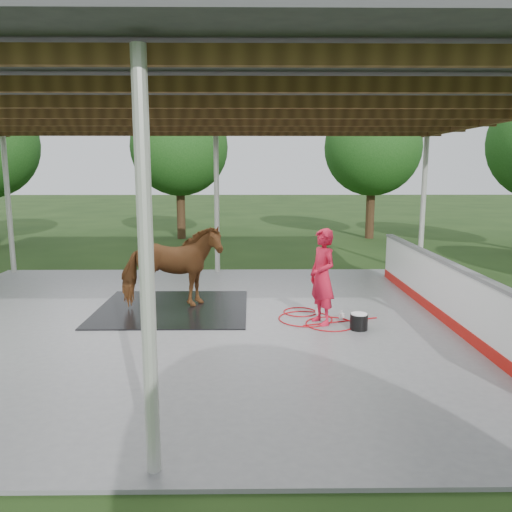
{
  "coord_description": "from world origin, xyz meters",
  "views": [
    {
      "loc": [
        0.92,
        -9.05,
        2.87
      ],
      "look_at": [
        1.03,
        0.68,
        1.19
      ],
      "focal_mm": 35.0,
      "sensor_mm": 36.0,
      "label": 1
    }
  ],
  "objects_px": {
    "handler": "(322,277)",
    "wash_bucket": "(359,321)",
    "dasher_board": "(446,293)",
    "horse": "(172,267)"
  },
  "relations": [
    {
      "from": "horse",
      "to": "handler",
      "type": "height_order",
      "value": "handler"
    },
    {
      "from": "dasher_board",
      "to": "handler",
      "type": "xyz_separation_m",
      "value": [
        -2.35,
        -0.11,
        0.35
      ]
    },
    {
      "from": "horse",
      "to": "wash_bucket",
      "type": "bearing_deg",
      "value": -124.3
    },
    {
      "from": "horse",
      "to": "wash_bucket",
      "type": "distance_m",
      "value": 3.88
    },
    {
      "from": "dasher_board",
      "to": "handler",
      "type": "distance_m",
      "value": 2.38
    },
    {
      "from": "dasher_board",
      "to": "horse",
      "type": "height_order",
      "value": "horse"
    },
    {
      "from": "wash_bucket",
      "to": "dasher_board",
      "type": "bearing_deg",
      "value": 15.57
    },
    {
      "from": "horse",
      "to": "handler",
      "type": "distance_m",
      "value": 3.1
    },
    {
      "from": "handler",
      "to": "wash_bucket",
      "type": "bearing_deg",
      "value": 35.06
    },
    {
      "from": "dasher_board",
      "to": "handler",
      "type": "relative_size",
      "value": 4.5
    }
  ]
}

